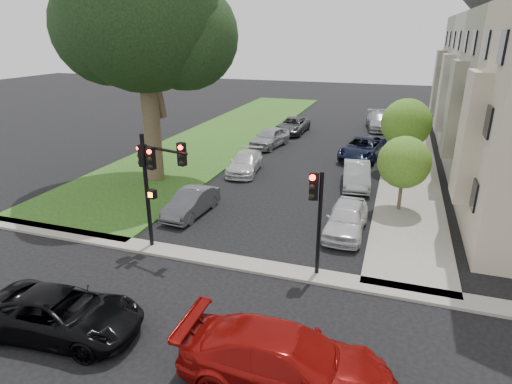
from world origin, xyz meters
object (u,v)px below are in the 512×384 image
(car_parked_2, at_px, (363,148))
(small_tree_c, at_px, (406,114))
(traffic_signal_main, at_px, (154,172))
(traffic_signal_secondary, at_px, (316,205))
(eucalyptus, at_px, (141,10))
(car_cross_far, at_px, (286,361))
(car_parked_7, at_px, (270,137))
(car_cross_near, at_px, (61,314))
(car_parked_6, at_px, (245,163))
(car_parked_0, at_px, (346,218))
(car_parked_4, at_px, (379,121))
(car_parked_8, at_px, (293,125))
(car_parked_5, at_px, (191,203))
(small_tree_a, at_px, (404,162))
(small_tree_b, at_px, (406,124))
(car_parked_1, at_px, (356,175))

(car_parked_2, bearing_deg, small_tree_c, 74.90)
(traffic_signal_main, height_order, traffic_signal_secondary, traffic_signal_main)
(eucalyptus, bearing_deg, traffic_signal_secondary, -34.33)
(traffic_signal_main, height_order, car_cross_far, traffic_signal_main)
(car_parked_7, bearing_deg, car_cross_near, -78.44)
(small_tree_c, xyz_separation_m, car_parked_6, (-9.78, -11.88, -1.76))
(car_parked_0, distance_m, car_parked_4, 23.85)
(car_cross_near, relative_size, car_parked_6, 1.11)
(car_parked_2, xyz_separation_m, car_parked_6, (-7.03, -5.87, -0.12))
(traffic_signal_main, relative_size, car_parked_8, 0.98)
(traffic_signal_secondary, xyz_separation_m, car_parked_5, (-7.01, 3.74, -2.25))
(small_tree_a, xyz_separation_m, car_parked_4, (-2.21, 20.36, -1.84))
(car_parked_8, bearing_deg, eucalyptus, -105.94)
(small_tree_b, distance_m, traffic_signal_secondary, 15.11)
(car_cross_near, height_order, car_parked_5, car_cross_near)
(small_tree_b, distance_m, small_tree_c, 8.35)
(car_parked_0, relative_size, car_parked_4, 0.79)
(car_parked_0, relative_size, car_parked_8, 0.83)
(small_tree_c, xyz_separation_m, car_parked_2, (-2.76, -6.01, -1.64))
(small_tree_b, height_order, car_parked_1, small_tree_b)
(small_tree_c, bearing_deg, traffic_signal_main, -112.59)
(small_tree_c, relative_size, car_cross_near, 0.73)
(eucalyptus, height_order, small_tree_a, eucalyptus)
(car_parked_6, bearing_deg, small_tree_c, 43.84)
(small_tree_c, relative_size, car_parked_6, 0.81)
(eucalyptus, distance_m, car_parked_7, 14.40)
(eucalyptus, xyz_separation_m, car_parked_5, (4.63, -4.21, -9.23))
(car_parked_5, bearing_deg, car_parked_7, 94.45)
(small_tree_a, bearing_deg, car_parked_4, 96.19)
(car_cross_far, xyz_separation_m, car_parked_7, (-7.64, 23.88, -0.04))
(eucalyptus, height_order, small_tree_b, eucalyptus)
(small_tree_b, relative_size, car_parked_6, 1.07)
(car_parked_5, xyz_separation_m, car_parked_7, (-0.22, 14.47, 0.14))
(eucalyptus, bearing_deg, car_parked_0, -17.34)
(eucalyptus, height_order, car_parked_8, eucalyptus)
(small_tree_c, bearing_deg, car_parked_2, -114.63)
(small_tree_c, bearing_deg, small_tree_b, -90.00)
(car_parked_7, relative_size, car_parked_8, 0.90)
(car_parked_5, relative_size, car_parked_6, 0.87)
(traffic_signal_secondary, xyz_separation_m, car_parked_6, (-6.82, 11.25, -2.24))
(car_parked_2, xyz_separation_m, car_parked_7, (-7.43, 1.08, 0.01))
(car_parked_2, distance_m, car_parked_6, 9.16)
(car_parked_4, bearing_deg, traffic_signal_main, -114.56)
(small_tree_a, xyz_separation_m, car_cross_near, (-9.57, -13.36, -1.92))
(car_parked_8, bearing_deg, car_cross_near, -88.36)
(small_tree_b, bearing_deg, car_parked_2, 140.06)
(traffic_signal_secondary, height_order, car_parked_4, traffic_signal_secondary)
(small_tree_b, bearing_deg, car_parked_7, 161.61)
(car_cross_far, bearing_deg, car_parked_0, -2.33)
(car_parked_1, xyz_separation_m, car_parked_5, (-7.44, -7.01, -0.07))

